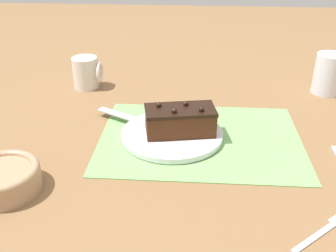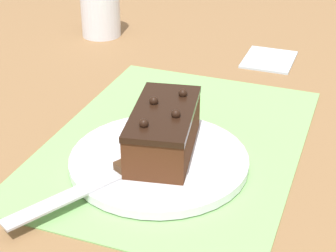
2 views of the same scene
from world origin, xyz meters
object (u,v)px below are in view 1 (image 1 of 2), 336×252
at_px(chocolate_cake, 180,121).
at_px(drinking_glass, 328,74).
at_px(serving_knife, 148,122).
at_px(dessert_fork, 328,228).
at_px(cake_plate, 172,133).
at_px(coffee_mug, 87,73).
at_px(small_bowl, 3,178).

relative_size(chocolate_cake, drinking_glass, 1.47).
relative_size(serving_knife, dessert_fork, 1.67).
distance_m(serving_knife, drinking_glass, 0.55).
relative_size(cake_plate, coffee_mug, 2.56).
bearing_deg(dessert_fork, serving_knife, -173.44).
distance_m(coffee_mug, dessert_fork, 0.79).
xyz_separation_m(chocolate_cake, coffee_mug, (-0.29, 0.29, -0.00)).
bearing_deg(cake_plate, serving_knife, 154.33).
relative_size(small_bowl, coffee_mug, 1.51).
height_order(serving_knife, dessert_fork, serving_knife).
bearing_deg(small_bowl, coffee_mug, 86.50).
distance_m(cake_plate, small_bowl, 0.37).
relative_size(cake_plate, dessert_fork, 1.87).
bearing_deg(chocolate_cake, coffee_mug, 135.05).
relative_size(cake_plate, drinking_glass, 2.03).
relative_size(chocolate_cake, small_bowl, 1.23).
bearing_deg(cake_plate, drinking_glass, 34.22).
xyz_separation_m(cake_plate, coffee_mug, (-0.27, 0.28, 0.04)).
xyz_separation_m(serving_knife, small_bowl, (-0.24, -0.25, 0.01)).
relative_size(coffee_mug, dessert_fork, 0.73).
distance_m(cake_plate, drinking_glass, 0.52).
bearing_deg(drinking_glass, dessert_fork, -104.85).
bearing_deg(small_bowl, dessert_fork, -6.39).
xyz_separation_m(cake_plate, drinking_glass, (0.43, 0.29, 0.05)).
height_order(drinking_glass, dessert_fork, drinking_glass).
bearing_deg(dessert_fork, coffee_mug, -176.34).
bearing_deg(cake_plate, dessert_fork, -46.09).
height_order(chocolate_cake, serving_knife, chocolate_cake).
height_order(serving_knife, coffee_mug, coffee_mug).
bearing_deg(serving_knife, small_bowl, 164.36).
bearing_deg(chocolate_cake, cake_plate, 161.84).
height_order(small_bowl, coffee_mug, coffee_mug).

